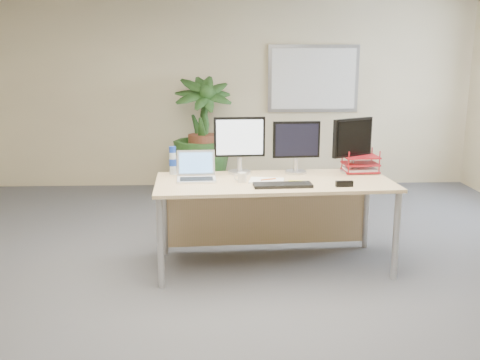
{
  "coord_description": "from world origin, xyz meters",
  "views": [
    {
      "loc": [
        -0.17,
        -3.75,
        1.87
      ],
      "look_at": [
        0.0,
        0.35,
        0.91
      ],
      "focal_mm": 40.0,
      "sensor_mm": 36.0,
      "label": 1
    }
  ],
  "objects_px": {
    "monitor_left": "(239,141)",
    "monitor_right": "(296,144)",
    "desk": "(272,196)",
    "laptop": "(196,173)",
    "floor_plant": "(203,139)"
  },
  "relations": [
    {
      "from": "monitor_right",
      "to": "laptop",
      "type": "distance_m",
      "value": 0.97
    },
    {
      "from": "floor_plant",
      "to": "monitor_right",
      "type": "xyz_separation_m",
      "value": [
        0.94,
        -2.45,
        0.33
      ]
    },
    {
      "from": "laptop",
      "to": "desk",
      "type": "bearing_deg",
      "value": 3.02
    },
    {
      "from": "monitor_left",
      "to": "laptop",
      "type": "height_order",
      "value": "monitor_left"
    },
    {
      "from": "monitor_right",
      "to": "laptop",
      "type": "height_order",
      "value": "monitor_right"
    },
    {
      "from": "desk",
      "to": "monitor_left",
      "type": "relative_size",
      "value": 4.04
    },
    {
      "from": "desk",
      "to": "monitor_right",
      "type": "relative_size",
      "value": 4.37
    },
    {
      "from": "laptop",
      "to": "monitor_right",
      "type": "bearing_deg",
      "value": 13.24
    },
    {
      "from": "monitor_left",
      "to": "monitor_right",
      "type": "relative_size",
      "value": 1.08
    },
    {
      "from": "monitor_left",
      "to": "monitor_right",
      "type": "height_order",
      "value": "monitor_left"
    },
    {
      "from": "floor_plant",
      "to": "monitor_right",
      "type": "bearing_deg",
      "value": -69.08
    },
    {
      "from": "desk",
      "to": "floor_plant",
      "type": "relative_size",
      "value": 1.41
    },
    {
      "from": "desk",
      "to": "floor_plant",
      "type": "distance_m",
      "value": 2.73
    },
    {
      "from": "desk",
      "to": "monitor_right",
      "type": "distance_m",
      "value": 0.54
    },
    {
      "from": "floor_plant",
      "to": "monitor_left",
      "type": "distance_m",
      "value": 2.5
    }
  ]
}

